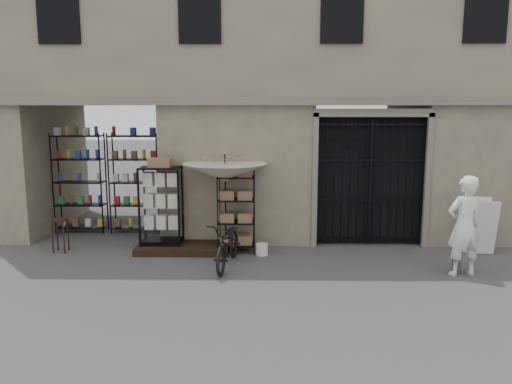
{
  "coord_description": "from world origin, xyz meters",
  "views": [
    {
      "loc": [
        -0.64,
        -8.98,
        3.1
      ],
      "look_at": [
        -0.8,
        1.4,
        1.35
      ],
      "focal_mm": 35.0,
      "sensor_mm": 36.0,
      "label": 1
    }
  ],
  "objects_px": {
    "display_cabinet": "(161,210)",
    "wire_rack": "(236,213)",
    "wooden_stool": "(60,234)",
    "steel_bollard": "(457,251)",
    "easel_sign": "(481,226)",
    "bicycle": "(229,266)",
    "market_umbrella": "(225,168)",
    "shopkeeper": "(461,275)",
    "white_bucket": "(262,249)"
  },
  "relations": [
    {
      "from": "white_bucket",
      "to": "bicycle",
      "type": "bearing_deg",
      "value": -129.43
    },
    {
      "from": "wire_rack",
      "to": "bicycle",
      "type": "distance_m",
      "value": 1.38
    },
    {
      "from": "bicycle",
      "to": "wooden_stool",
      "type": "xyz_separation_m",
      "value": [
        -3.73,
        0.98,
        0.39
      ]
    },
    {
      "from": "display_cabinet",
      "to": "shopkeeper",
      "type": "xyz_separation_m",
      "value": [
        5.95,
        -1.57,
        -0.91
      ]
    },
    {
      "from": "bicycle",
      "to": "steel_bollard",
      "type": "xyz_separation_m",
      "value": [
        4.37,
        -0.3,
        0.42
      ]
    },
    {
      "from": "wooden_stool",
      "to": "steel_bollard",
      "type": "distance_m",
      "value": 8.21
    },
    {
      "from": "easel_sign",
      "to": "wire_rack",
      "type": "bearing_deg",
      "value": -173.75
    },
    {
      "from": "market_umbrella",
      "to": "bicycle",
      "type": "height_order",
      "value": "market_umbrella"
    },
    {
      "from": "market_umbrella",
      "to": "bicycle",
      "type": "bearing_deg",
      "value": -82.98
    },
    {
      "from": "display_cabinet",
      "to": "wooden_stool",
      "type": "bearing_deg",
      "value": 160.42
    },
    {
      "from": "wire_rack",
      "to": "market_umbrella",
      "type": "height_order",
      "value": "market_umbrella"
    },
    {
      "from": "bicycle",
      "to": "wooden_stool",
      "type": "height_order",
      "value": "bicycle"
    },
    {
      "from": "wooden_stool",
      "to": "bicycle",
      "type": "bearing_deg",
      "value": -14.7
    },
    {
      "from": "wooden_stool",
      "to": "steel_bollard",
      "type": "xyz_separation_m",
      "value": [
        8.11,
        -1.28,
        0.04
      ]
    },
    {
      "from": "market_umbrella",
      "to": "wooden_stool",
      "type": "xyz_separation_m",
      "value": [
        -3.6,
        -0.12,
        -1.46
      ]
    },
    {
      "from": "shopkeeper",
      "to": "display_cabinet",
      "type": "bearing_deg",
      "value": -28.44
    },
    {
      "from": "easel_sign",
      "to": "bicycle",
      "type": "bearing_deg",
      "value": -162.28
    },
    {
      "from": "wooden_stool",
      "to": "display_cabinet",
      "type": "bearing_deg",
      "value": 4.16
    },
    {
      "from": "wire_rack",
      "to": "steel_bollard",
      "type": "bearing_deg",
      "value": -39.19
    },
    {
      "from": "wire_rack",
      "to": "shopkeeper",
      "type": "xyz_separation_m",
      "value": [
        4.31,
        -1.51,
        -0.86
      ]
    },
    {
      "from": "white_bucket",
      "to": "steel_bollard",
      "type": "xyz_separation_m",
      "value": [
        3.72,
        -1.1,
        0.3
      ]
    },
    {
      "from": "display_cabinet",
      "to": "wooden_stool",
      "type": "distance_m",
      "value": 2.26
    },
    {
      "from": "display_cabinet",
      "to": "wire_rack",
      "type": "height_order",
      "value": "display_cabinet"
    },
    {
      "from": "shopkeeper",
      "to": "white_bucket",
      "type": "bearing_deg",
      "value": -31.83
    },
    {
      "from": "bicycle",
      "to": "steel_bollard",
      "type": "distance_m",
      "value": 4.4
    },
    {
      "from": "display_cabinet",
      "to": "steel_bollard",
      "type": "relative_size",
      "value": 2.19
    },
    {
      "from": "market_umbrella",
      "to": "wooden_stool",
      "type": "bearing_deg",
      "value": -178.13
    },
    {
      "from": "steel_bollard",
      "to": "white_bucket",
      "type": "bearing_deg",
      "value": 163.46
    },
    {
      "from": "wire_rack",
      "to": "display_cabinet",
      "type": "bearing_deg",
      "value": 156.53
    },
    {
      "from": "steel_bollard",
      "to": "easel_sign",
      "type": "height_order",
      "value": "easel_sign"
    },
    {
      "from": "bicycle",
      "to": "easel_sign",
      "type": "distance_m",
      "value": 5.46
    },
    {
      "from": "wire_rack",
      "to": "steel_bollard",
      "type": "xyz_separation_m",
      "value": [
        4.27,
        -1.38,
        -0.44
      ]
    },
    {
      "from": "market_umbrella",
      "to": "steel_bollard",
      "type": "xyz_separation_m",
      "value": [
        4.51,
        -1.4,
        -1.42
      ]
    },
    {
      "from": "display_cabinet",
      "to": "market_umbrella",
      "type": "height_order",
      "value": "market_umbrella"
    },
    {
      "from": "steel_bollard",
      "to": "shopkeeper",
      "type": "relative_size",
      "value": 0.45
    },
    {
      "from": "shopkeeper",
      "to": "easel_sign",
      "type": "height_order",
      "value": "easel_sign"
    },
    {
      "from": "wooden_stool",
      "to": "easel_sign",
      "type": "distance_m",
      "value": 9.07
    },
    {
      "from": "white_bucket",
      "to": "shopkeeper",
      "type": "bearing_deg",
      "value": -18.18
    },
    {
      "from": "market_umbrella",
      "to": "bicycle",
      "type": "xyz_separation_m",
      "value": [
        0.14,
        -1.1,
        -1.84
      ]
    },
    {
      "from": "display_cabinet",
      "to": "steel_bollard",
      "type": "xyz_separation_m",
      "value": [
        5.91,
        -1.44,
        -0.49
      ]
    },
    {
      "from": "market_umbrella",
      "to": "steel_bollard",
      "type": "relative_size",
      "value": 3.04
    },
    {
      "from": "display_cabinet",
      "to": "wooden_stool",
      "type": "xyz_separation_m",
      "value": [
        -2.19,
        -0.16,
        -0.53
      ]
    },
    {
      "from": "market_umbrella",
      "to": "wooden_stool",
      "type": "height_order",
      "value": "market_umbrella"
    },
    {
      "from": "shopkeeper",
      "to": "wooden_stool",
      "type": "bearing_deg",
      "value": -23.48
    },
    {
      "from": "display_cabinet",
      "to": "market_umbrella",
      "type": "bearing_deg",
      "value": -25.48
    },
    {
      "from": "display_cabinet",
      "to": "easel_sign",
      "type": "bearing_deg",
      "value": -25.18
    },
    {
      "from": "wire_rack",
      "to": "white_bucket",
      "type": "bearing_deg",
      "value": -47.68
    },
    {
      "from": "display_cabinet",
      "to": "wooden_stool",
      "type": "relative_size",
      "value": 2.51
    },
    {
      "from": "market_umbrella",
      "to": "easel_sign",
      "type": "height_order",
      "value": "market_umbrella"
    },
    {
      "from": "display_cabinet",
      "to": "wire_rack",
      "type": "xyz_separation_m",
      "value": [
        1.64,
        -0.06,
        -0.05
      ]
    }
  ]
}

